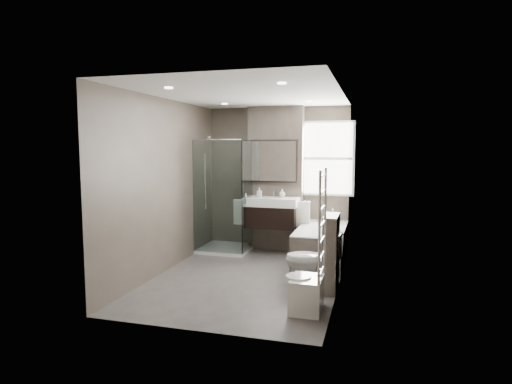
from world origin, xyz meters
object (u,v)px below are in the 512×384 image
(vanity, at_px, (271,212))
(bathtub, at_px, (321,243))
(toilet, at_px, (313,260))
(bidet, at_px, (306,293))

(vanity, bearing_deg, bathtub, -19.37)
(toilet, relative_size, bidet, 1.49)
(bathtub, bearing_deg, vanity, 160.63)
(vanity, relative_size, bidet, 1.87)
(toilet, xyz_separation_m, bidet, (0.04, -0.82, -0.17))
(vanity, xyz_separation_m, toilet, (0.97, -1.66, -0.36))
(vanity, bearing_deg, toilet, -59.66)
(toilet, bearing_deg, bidet, 6.69)
(bathtub, relative_size, toilet, 2.12)
(toilet, bearing_deg, bathtub, -174.46)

